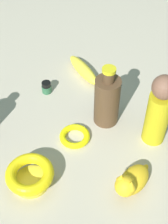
# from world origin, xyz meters

# --- Properties ---
(ground) EXTENTS (2.00, 2.00, 0.00)m
(ground) POSITION_xyz_m (0.00, 0.00, 0.00)
(ground) COLOR #BCB29E
(bangle) EXTENTS (0.10, 0.10, 0.02)m
(bangle) POSITION_xyz_m (-0.05, -0.01, 0.01)
(bangle) COLOR #F7EE0F
(bangle) RESTS_ON ground
(bowl) EXTENTS (0.13, 0.13, 0.06)m
(bowl) POSITION_xyz_m (-0.24, -0.04, 0.04)
(bowl) COLOR yellow
(bowl) RESTS_ON ground
(banana) EXTENTS (0.08, 0.19, 0.04)m
(banana) POSITION_xyz_m (0.18, 0.20, 0.02)
(banana) COLOR yellow
(banana) RESTS_ON ground
(person_figure_adult) EXTENTS (0.10, 0.10, 0.25)m
(person_figure_adult) POSITION_xyz_m (0.14, -0.17, 0.12)
(person_figure_adult) COLOR gold
(person_figure_adult) RESTS_ON ground
(bottle_tall) EXTENTS (0.08, 0.08, 0.21)m
(bottle_tall) POSITION_xyz_m (0.08, -0.02, 0.09)
(bottle_tall) COLOR #513924
(bottle_tall) RESTS_ON ground
(nail_polish_jar) EXTENTS (0.03, 0.03, 0.04)m
(nail_polish_jar) POSITION_xyz_m (0.02, 0.22, 0.02)
(nail_polish_jar) COLOR #2C6240
(nail_polish_jar) RESTS_ON ground
(cat_figurine) EXTENTS (0.15, 0.08, 0.09)m
(cat_figurine) POSITION_xyz_m (-0.05, -0.24, 0.04)
(cat_figurine) COLOR yellow
(cat_figurine) RESTS_ON ground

